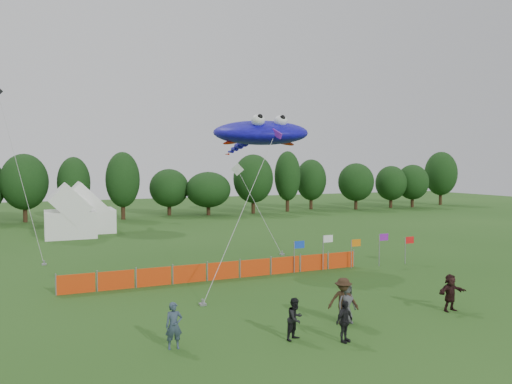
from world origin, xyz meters
name	(u,v)px	position (x,y,z in m)	size (l,w,h in m)	color
ground	(315,327)	(0.00, 0.00, 0.00)	(160.00, 160.00, 0.00)	#234C16
treeline	(143,184)	(1.61, 44.93, 4.18)	(104.57, 8.78, 8.36)	#382314
tent_left	(70,215)	(-7.68, 30.96, 1.98)	(4.44, 4.44, 3.92)	white
tent_right	(86,213)	(-6.05, 33.63, 1.87)	(5.25, 4.20, 3.71)	white
barrier_fence	(223,271)	(-0.56, 9.46, 0.50)	(17.90, 0.06, 1.00)	red
flag_row	(353,247)	(8.13, 9.09, 1.35)	(8.73, 0.66, 2.19)	gray
spectator_a	(174,326)	(-5.86, -0.09, 0.84)	(0.61, 0.40, 1.68)	#314052
spectator_b	(295,319)	(-1.42, -0.98, 0.80)	(0.77, 0.60, 1.59)	black
spectator_c	(343,301)	(1.27, -0.13, 0.96)	(1.25, 0.72, 1.93)	#302013
spectator_d	(344,321)	(0.13, -1.96, 0.79)	(0.92, 0.38, 1.57)	black
spectator_e	(346,303)	(1.45, -0.09, 0.85)	(0.83, 0.54, 1.69)	#434447
spectator_f	(450,293)	(6.72, -0.52, 0.84)	(1.56, 0.50, 1.68)	black
stingray_kite	(259,133)	(3.63, 13.91, 8.73)	(10.83, 17.34, 9.91)	#150EC7
small_kite_white	(248,190)	(6.55, 22.77, 4.39)	(1.52, 11.25, 6.77)	silver
small_kite_dark	(17,163)	(-11.60, 21.20, 6.73)	(3.39, 5.95, 12.35)	black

